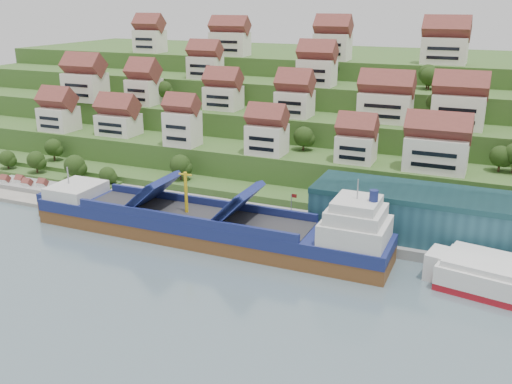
% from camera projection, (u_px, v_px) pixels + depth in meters
% --- Properties ---
extents(ground, '(300.00, 300.00, 0.00)m').
position_uv_depth(ground, '(198.00, 241.00, 124.93)').
color(ground, slate).
rests_on(ground, ground).
extents(quay, '(180.00, 14.00, 2.20)m').
position_uv_depth(quay, '(306.00, 226.00, 130.14)').
color(quay, gray).
rests_on(quay, ground).
extents(pebble_beach, '(45.00, 20.00, 1.00)m').
position_uv_depth(pebble_beach, '(34.00, 190.00, 156.93)').
color(pebble_beach, gray).
rests_on(pebble_beach, ground).
extents(hillside, '(260.00, 128.00, 31.00)m').
position_uv_depth(hillside, '(332.00, 111.00, 211.57)').
color(hillside, '#2D4C1E').
rests_on(hillside, ground).
extents(hillside_village, '(156.27, 63.56, 28.49)m').
position_uv_depth(hillside_village, '(309.00, 94.00, 167.16)').
color(hillside_village, white).
rests_on(hillside_village, ground).
extents(hillside_trees, '(140.58, 62.65, 32.39)m').
position_uv_depth(hillside_trees, '(250.00, 116.00, 164.10)').
color(hillside_trees, '#243E14').
rests_on(hillside_trees, ground).
extents(warehouse, '(60.00, 15.00, 10.00)m').
position_uv_depth(warehouse, '(457.00, 218.00, 117.93)').
color(warehouse, '#214D5C').
rests_on(warehouse, quay).
extents(flagpole, '(1.28, 0.16, 8.00)m').
position_uv_depth(flagpole, '(292.00, 208.00, 124.64)').
color(flagpole, gray).
rests_on(flagpole, quay).
extents(beach_huts, '(14.40, 3.70, 2.20)m').
position_uv_depth(beach_huts, '(24.00, 184.00, 156.08)').
color(beach_huts, white).
rests_on(beach_huts, pebble_beach).
extents(cargo_ship, '(81.29, 12.77, 18.07)m').
position_uv_depth(cargo_ship, '(213.00, 227.00, 123.35)').
color(cargo_ship, brown).
rests_on(cargo_ship, ground).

